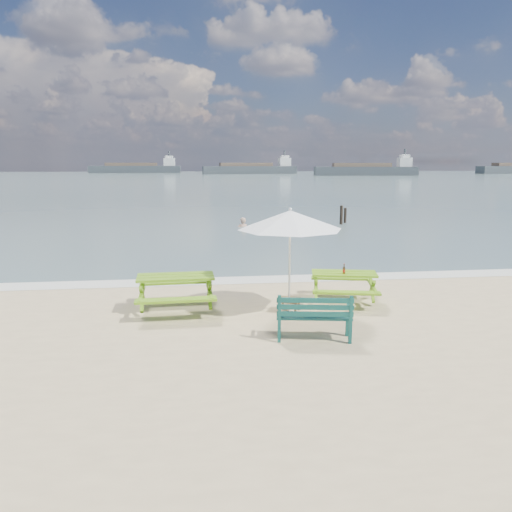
{
  "coord_description": "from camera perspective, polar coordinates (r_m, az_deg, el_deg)",
  "views": [
    {
      "loc": [
        -1.91,
        -9.13,
        3.32
      ],
      "look_at": [
        -0.41,
        3.0,
        1.0
      ],
      "focal_mm": 35.0,
      "sensor_mm": 36.0,
      "label": 1
    }
  ],
  "objects": [
    {
      "name": "beer_bottle",
      "position": [
        11.87,
        10.02,
        -1.64
      ],
      "size": [
        0.06,
        0.06,
        0.24
      ],
      "color": "brown",
      "rests_on": "picnic_table_right"
    },
    {
      "name": "swimmer",
      "position": [
        25.94,
        -1.55,
        2.57
      ],
      "size": [
        0.69,
        0.53,
        1.69
      ],
      "color": "tan",
      "rests_on": "ground"
    },
    {
      "name": "side_table",
      "position": [
        11.24,
        3.79,
        -5.61
      ],
      "size": [
        0.61,
        0.61,
        0.3
      ],
      "color": "brown",
      "rests_on": "ground"
    },
    {
      "name": "sea",
      "position": [
        94.21,
        -5.94,
        8.67
      ],
      "size": [
        300.0,
        300.0,
        0.0
      ],
      "primitive_type": "plane",
      "color": "slate",
      "rests_on": "ground"
    },
    {
      "name": "park_bench",
      "position": [
        9.59,
        6.63,
        -7.89
      ],
      "size": [
        1.47,
        0.71,
        0.87
      ],
      "color": "#10443F",
      "rests_on": "ground"
    },
    {
      "name": "picnic_table_right",
      "position": [
        12.13,
        9.99,
        -3.6
      ],
      "size": [
        1.83,
        1.97,
        0.73
      ],
      "color": "#689C17",
      "rests_on": "ground"
    },
    {
      "name": "mooring_pilings",
      "position": [
        27.44,
        9.9,
        4.41
      ],
      "size": [
        0.56,
        0.76,
        1.21
      ],
      "color": "black",
      "rests_on": "ground"
    },
    {
      "name": "cargo_ships",
      "position": [
        141.72,
        12.85,
        9.62
      ],
      "size": [
        152.46,
        39.61,
        4.4
      ],
      "color": "#373E41",
      "rests_on": "ground"
    },
    {
      "name": "picnic_table_left",
      "position": [
        11.39,
        -9.12,
        -4.29
      ],
      "size": [
        1.76,
        1.95,
        0.81
      ],
      "color": "#629516",
      "rests_on": "ground"
    },
    {
      "name": "patio_umbrella",
      "position": [
        10.86,
        3.92,
        4.13
      ],
      "size": [
        3.03,
        3.03,
        2.28
      ],
      "color": "silver",
      "rests_on": "ground"
    },
    {
      "name": "foam_strip",
      "position": [
        14.25,
        0.86,
        -2.7
      ],
      "size": [
        22.0,
        0.9,
        0.01
      ],
      "primitive_type": "cube",
      "color": "silver",
      "rests_on": "ground"
    }
  ]
}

